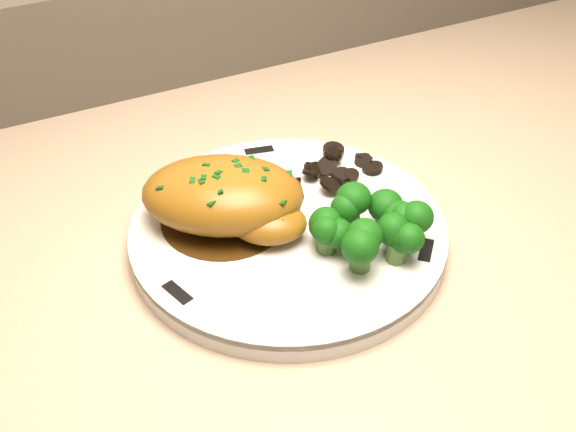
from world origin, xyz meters
name	(u,v)px	position (x,y,z in m)	size (l,w,h in m)	color
counter	(522,426)	(0.10, 1.67, 0.44)	(2.03, 0.67, 1.00)	brown
plate	(288,234)	(-0.23, 1.70, 0.89)	(0.25, 0.25, 0.02)	silver
rim_accent_0	(259,151)	(-0.21, 1.80, 0.90)	(0.03, 0.01, 0.00)	black
rim_accent_1	(177,293)	(-0.34, 1.66, 0.90)	(0.03, 0.01, 0.00)	black
rim_accent_2	(426,250)	(-0.15, 1.62, 0.90)	(0.03, 0.01, 0.00)	black
gravy_pool	(225,219)	(-0.28, 1.73, 0.90)	(0.10, 0.10, 0.00)	#362009
chicken_breast	(228,198)	(-0.27, 1.72, 0.92)	(0.15, 0.14, 0.05)	#925E19
mushroom_pile	(334,171)	(-0.17, 1.74, 0.90)	(0.08, 0.06, 0.02)	black
broccoli_florets	(373,228)	(-0.19, 1.64, 0.92)	(0.09, 0.07, 0.04)	#4D7230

